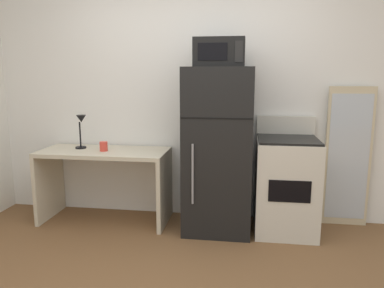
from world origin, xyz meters
name	(u,v)px	position (x,y,z in m)	size (l,w,h in m)	color
wall_back_white	(196,95)	(0.00, 1.70, 1.30)	(5.00, 0.10, 2.60)	white
desk	(105,171)	(-0.89, 1.34, 0.53)	(1.30, 0.58, 0.75)	beige
desk_lamp	(81,126)	(-1.15, 1.39, 0.99)	(0.14, 0.12, 0.35)	black
coffee_mug	(104,146)	(-0.88, 1.30, 0.80)	(0.08, 0.08, 0.10)	#D83F33
refrigerator	(219,150)	(0.28, 1.31, 0.79)	(0.64, 0.66, 1.58)	black
microwave	(220,53)	(0.28, 1.29, 1.71)	(0.46, 0.35, 0.26)	black
oven_range	(286,185)	(0.93, 1.33, 0.47)	(0.57, 0.61, 1.10)	beige
leaning_mirror	(348,157)	(1.55, 1.59, 0.70)	(0.44, 0.03, 1.40)	#C6B793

